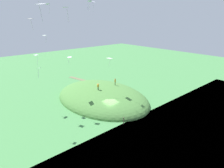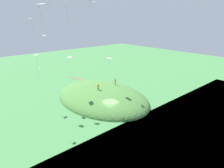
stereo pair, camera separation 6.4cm
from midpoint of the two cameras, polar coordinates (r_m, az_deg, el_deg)
ground_plane at (r=40.00m, az=-0.44°, el=-8.28°), size 160.00×160.00×0.00m
grass_hill at (r=46.52m, az=-2.91°, el=-4.25°), size 25.31×18.27×6.04m
dirt_path at (r=59.83m, az=-7.89°, el=0.96°), size 13.78×4.03×0.04m
person_on_hilltop at (r=43.27m, az=-4.09°, el=-0.54°), size 0.62×0.62×1.56m
person_walking_path at (r=46.63m, az=0.98°, el=0.92°), size 0.52×0.52×1.72m
kite_1 at (r=38.91m, az=-22.85°, el=17.18°), size 1.11×0.93×2.06m
kite_2 at (r=29.35m, az=-13.54°, el=20.98°), size 1.25×1.08×2.05m
kite_4 at (r=40.21m, az=-6.65°, el=22.93°), size 0.63×0.82×2.03m
kite_5 at (r=36.73m, az=-18.36°, el=21.29°), size 0.74×0.77×1.64m
kite_6 at (r=31.75m, az=-20.78°, el=4.15°), size 0.68×0.75×1.60m
kite_7 at (r=40.38m, az=-19.24°, el=13.30°), size 0.85×0.68×1.39m
kite_8 at (r=26.03m, az=-20.16°, el=21.12°), size 1.39×1.24×2.07m
kite_9 at (r=40.52m, az=-0.72°, el=7.50°), size 1.21×0.86×1.94m
kite_10 at (r=40.51m, az=-21.44°, el=7.74°), size 0.90×1.04×2.18m
kite_11 at (r=40.11m, az=-12.38°, el=7.67°), size 1.36×1.15×1.61m
kite_12 at (r=42.47m, az=-5.40°, el=22.77°), size 0.77×0.91×2.08m
mooring_post at (r=35.61m, az=3.48°, el=-10.77°), size 0.14×0.14×1.32m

